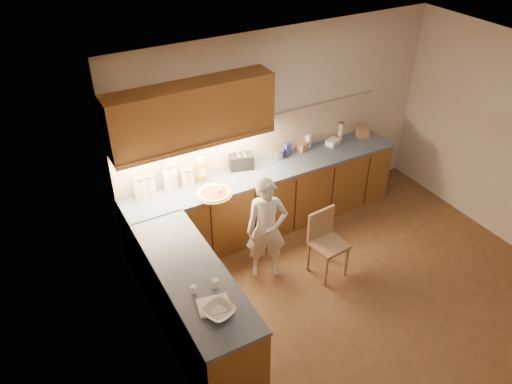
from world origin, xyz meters
The scene contains 24 objects.
room centered at (0.00, 0.00, 1.68)m, with size 4.54×4.50×2.62m.
l_counter centered at (-0.92, 1.25, 0.46)m, with size 3.77×2.62×0.92m.
backsplash centered at (-0.38, 1.99, 1.21)m, with size 3.75×0.02×0.58m, color beige.
upper_cabinets centered at (-1.27, 1.82, 1.85)m, with size 1.95×0.36×0.73m.
pizza_on_board centered at (-1.20, 1.50, 0.94)m, with size 0.44×0.44×0.18m.
child centered at (-0.82, 0.91, 0.66)m, with size 0.48×0.32×1.32m, color silver.
wooden_chair centered at (-0.19, 0.60, 0.49)m, with size 0.41×0.41×0.84m.
mixing_bowl centered at (-1.95, -0.21, 0.95)m, with size 0.27×0.27×0.07m, color silver.
canister_a centered at (-1.97, 1.84, 1.07)m, with size 0.15×0.15×0.30m.
canister_b centered at (-1.85, 1.89, 1.05)m, with size 0.15×0.15×0.27m.
canister_c centered at (-1.59, 1.89, 1.09)m, with size 0.18×0.18×0.34m.
canister_d centered at (-1.39, 1.83, 1.05)m, with size 0.16×0.16×0.25m.
oil_jug centered at (-1.20, 1.84, 1.07)m, with size 0.12×0.10×0.32m.
toaster centered at (-0.64, 1.87, 1.02)m, with size 0.34×0.25×0.20m.
steel_pot centered at (-0.10, 1.87, 0.99)m, with size 0.17×0.17×0.13m.
blue_box centered at (0.05, 1.87, 1.01)m, with size 0.09×0.06×0.18m, color #324098.
card_box_a centered at (0.30, 1.89, 0.97)m, with size 0.15×0.11×0.11m, color tan.
white_bottle centered at (0.41, 1.92, 1.01)m, with size 0.06×0.06×0.19m, color white.
flat_pack centered at (0.76, 1.82, 0.96)m, with size 0.19×0.13×0.08m, color silver.
tall_jar centered at (0.95, 1.90, 1.05)m, with size 0.08×0.08×0.25m.
card_box_b centered at (1.27, 1.81, 0.98)m, with size 0.17×0.13×0.13m, color #9F7555.
dough_cloth centered at (-1.95, -0.10, 0.93)m, with size 0.29×0.23×0.02m, color white.
spice_jar_a centered at (-2.04, 0.15, 0.96)m, with size 0.05×0.05×0.07m, color white.
spice_jar_b centered at (-1.84, 0.11, 0.96)m, with size 0.07×0.07×0.09m, color silver.
Camera 1 is at (-3.13, -3.00, 4.25)m, focal length 35.00 mm.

